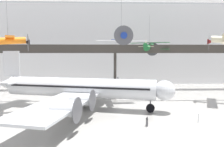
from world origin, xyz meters
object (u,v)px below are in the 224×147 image
airliner_silver_main (79,88)px  suspended_plane_orange_highwing (8,40)px  suspended_plane_white_twin (121,39)px  suspended_plane_green_biplane (149,47)px  stanchion_barrier (198,119)px  info_sign_pedestal (147,123)px

airliner_silver_main → suspended_plane_orange_highwing: size_ratio=3.90×
suspended_plane_white_twin → suspended_plane_green_biplane: suspended_plane_white_twin is taller
suspended_plane_white_twin → stanchion_barrier: suspended_plane_white_twin is taller
suspended_plane_green_biplane → info_sign_pedestal: (-5.68, -27.49, -10.21)m
suspended_plane_white_twin → suspended_plane_orange_highwing: (-16.93, -6.85, -0.77)m
suspended_plane_orange_highwing → stanchion_barrier: size_ratio=8.30×
suspended_plane_orange_highwing → suspended_plane_white_twin: bearing=-0.4°
stanchion_barrier → info_sign_pedestal: info_sign_pedestal is taller
suspended_plane_white_twin → suspended_plane_green_biplane: bearing=148.7°
suspended_plane_white_twin → suspended_plane_orange_highwing: bearing=-70.4°
suspended_plane_green_biplane → airliner_silver_main: bearing=164.5°
suspended_plane_white_twin → stanchion_barrier: (9.31, -11.57, -11.28)m
airliner_silver_main → suspended_plane_green_biplane: 24.79m
suspended_plane_orange_highwing → stanchion_barrier: suspended_plane_orange_highwing is taller
airliner_silver_main → info_sign_pedestal: airliner_silver_main is taller
suspended_plane_orange_highwing → info_sign_pedestal: bearing=-40.4°
suspended_plane_orange_highwing → stanchion_barrier: bearing=-32.6°
airliner_silver_main → stanchion_barrier: (16.52, -7.75, -3.04)m
suspended_plane_green_biplane → suspended_plane_orange_highwing: 32.71m
suspended_plane_orange_highwing → suspended_plane_green_biplane: bearing=18.1°
airliner_silver_main → info_sign_pedestal: size_ratio=28.12×
suspended_plane_green_biplane → stanchion_barrier: suspended_plane_green_biplane is taller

